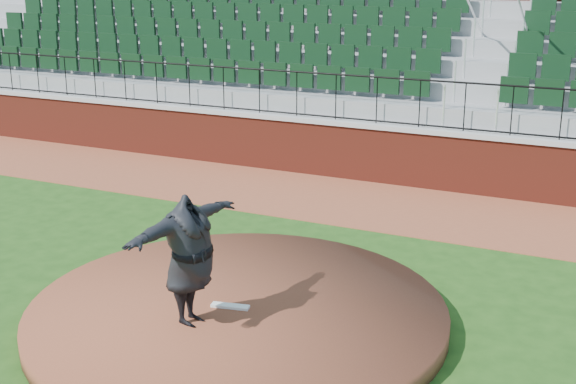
% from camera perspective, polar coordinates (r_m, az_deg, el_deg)
% --- Properties ---
extents(ground, '(90.00, 90.00, 0.00)m').
position_cam_1_polar(ground, '(10.86, -3.41, -8.67)').
color(ground, '#204914').
rests_on(ground, ground).
extents(warning_track, '(34.00, 3.20, 0.01)m').
position_cam_1_polar(warning_track, '(15.48, 6.16, -0.80)').
color(warning_track, brown).
rests_on(warning_track, ground).
extents(field_wall, '(34.00, 0.35, 1.20)m').
position_cam_1_polar(field_wall, '(16.79, 8.03, 2.63)').
color(field_wall, maroon).
rests_on(field_wall, ground).
extents(wall_cap, '(34.00, 0.45, 0.10)m').
position_cam_1_polar(wall_cap, '(16.64, 8.12, 4.80)').
color(wall_cap, '#B7B7B7').
rests_on(wall_cap, field_wall).
extents(wall_railing, '(34.00, 0.05, 1.00)m').
position_cam_1_polar(wall_railing, '(16.54, 8.20, 6.66)').
color(wall_railing, black).
rests_on(wall_railing, wall_cap).
extents(seating_stands, '(34.00, 5.10, 4.60)m').
position_cam_1_polar(seating_stands, '(19.06, 10.74, 9.39)').
color(seating_stands, gray).
rests_on(seating_stands, ground).
extents(concourse_wall, '(34.00, 0.50, 5.50)m').
position_cam_1_polar(concourse_wall, '(21.72, 12.74, 11.35)').
color(concourse_wall, maroon).
rests_on(concourse_wall, ground).
extents(pitchers_mound, '(5.62, 5.62, 0.25)m').
position_cam_1_polar(pitchers_mound, '(10.45, -3.77, -8.98)').
color(pitchers_mound, brown).
rests_on(pitchers_mound, ground).
extents(pitching_rubber, '(0.53, 0.23, 0.03)m').
position_cam_1_polar(pitching_rubber, '(10.32, -4.33, -8.48)').
color(pitching_rubber, white).
rests_on(pitching_rubber, pitchers_mound).
extents(pitcher, '(0.78, 2.15, 1.71)m').
position_cam_1_polar(pitcher, '(9.62, -7.35, -5.06)').
color(pitcher, black).
rests_on(pitcher, pitchers_mound).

